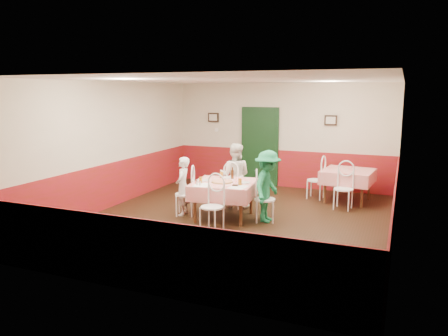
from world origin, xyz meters
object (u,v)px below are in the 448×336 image
at_px(chair_second_a, 316,180).
at_px(chair_second_b, 343,189).
at_px(chair_left, 185,194).
at_px(beer_bottle, 232,173).
at_px(chair_right, 265,199).
at_px(chair_near, 212,207).
at_px(diner_right, 268,186).
at_px(glass_c, 221,175).
at_px(chair_far, 234,188).
at_px(wallet, 235,185).
at_px(glass_a, 201,180).
at_px(diner_far, 235,176).
at_px(pizza, 222,182).
at_px(main_table, 224,200).
at_px(second_table, 347,186).
at_px(glass_b, 240,182).
at_px(diner_left, 183,186).

bearing_deg(chair_second_a, chair_second_b, 51.09).
bearing_deg(chair_left, beer_bottle, 101.32).
xyz_separation_m(chair_right, chair_near, (-0.74, -0.95, 0.00)).
bearing_deg(diner_right, glass_c, 77.84).
bearing_deg(chair_far, chair_second_a, -132.19).
bearing_deg(wallet, chair_far, 105.29).
xyz_separation_m(chair_right, glass_a, (-1.24, -0.37, 0.37)).
bearing_deg(chair_right, chair_left, 78.59).
height_order(glass_a, diner_far, diner_far).
xyz_separation_m(pizza, glass_a, (-0.38, -0.22, 0.05)).
distance_m(main_table, chair_far, 0.85).
relative_size(second_table, pizza, 2.72).
xyz_separation_m(chair_right, diner_far, (-0.95, 0.79, 0.28)).
bearing_deg(glass_b, pizza, 167.05).
relative_size(chair_near, beer_bottle, 4.01).
bearing_deg(wallet, chair_second_a, 60.94).
relative_size(beer_bottle, diner_left, 0.18).
relative_size(main_table, chair_second_a, 1.36).
height_order(chair_right, wallet, chair_right).
xyz_separation_m(chair_far, chair_second_b, (2.28, 0.80, 0.00)).
height_order(pizza, diner_right, diner_right).
height_order(main_table, diner_right, diner_right).
bearing_deg(beer_bottle, diner_far, 105.36).
bearing_deg(glass_a, main_table, 34.53).
height_order(chair_right, glass_a, chair_right).
distance_m(chair_second_a, beer_bottle, 2.49).
relative_size(glass_b, beer_bottle, 0.58).
xyz_separation_m(second_table, chair_second_a, (-0.75, 0.00, 0.08)).
relative_size(main_table, chair_right, 1.36).
bearing_deg(chair_near, pizza, 105.26).
relative_size(chair_far, chair_second_b, 1.00).
bearing_deg(chair_right, glass_c, 57.36).
xyz_separation_m(main_table, diner_far, (-0.11, 0.89, 0.35)).
xyz_separation_m(chair_left, glass_a, (0.45, -0.17, 0.37)).
xyz_separation_m(chair_far, diner_left, (-0.79, -0.95, 0.17)).
distance_m(chair_second_b, diner_right, 2.02).
height_order(glass_a, wallet, glass_a).
distance_m(chair_near, glass_a, 0.84).
relative_size(chair_far, glass_b, 6.93).
xyz_separation_m(chair_near, beer_bottle, (-0.07, 1.23, 0.42)).
bearing_deg(chair_left, diner_right, 79.29).
bearing_deg(glass_c, chair_second_b, 28.06).
bearing_deg(diner_left, diner_far, 129.87).
relative_size(second_table, chair_second_a, 1.24).
relative_size(chair_right, chair_near, 1.00).
relative_size(chair_far, pizza, 2.19).
distance_m(second_table, pizza, 3.32).
bearing_deg(beer_bottle, chair_right, -19.08).
relative_size(chair_right, diner_left, 0.73).
distance_m(chair_second_a, chair_second_b, 1.06).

